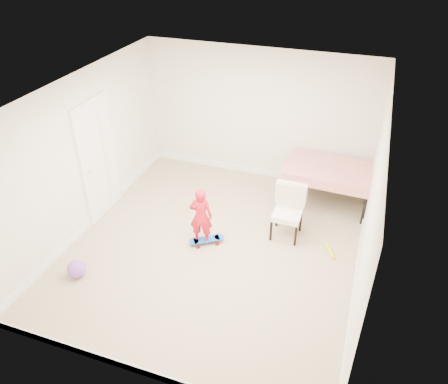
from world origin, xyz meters
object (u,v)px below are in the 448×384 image
(balloon, at_px, (76,269))
(dining_table, at_px, (328,185))
(skateboard, at_px, (207,241))
(child, at_px, (201,218))
(dining_chair, at_px, (287,213))

(balloon, bearing_deg, dining_table, 44.85)
(skateboard, distance_m, child, 0.47)
(dining_chair, xyz_separation_m, balloon, (-2.72, -1.99, -0.32))
(dining_chair, bearing_deg, skateboard, -151.15)
(dining_chair, xyz_separation_m, skateboard, (-1.18, -0.64, -0.42))
(skateboard, relative_size, child, 0.58)
(dining_table, bearing_deg, balloon, -132.44)
(dining_table, relative_size, balloon, 5.78)
(skateboard, xyz_separation_m, balloon, (-1.55, -1.35, 0.10))
(balloon, bearing_deg, skateboard, 41.22)
(dining_table, xyz_separation_m, skateboard, (-1.68, -1.86, -0.34))
(dining_table, distance_m, child, 2.57)
(dining_table, height_order, balloon, dining_table)
(dining_chair, relative_size, skateboard, 1.58)
(dining_chair, height_order, child, child)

